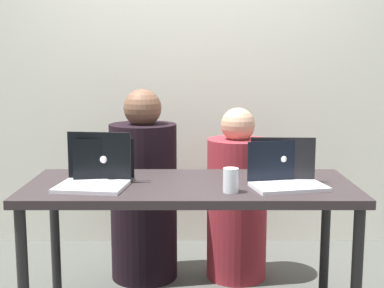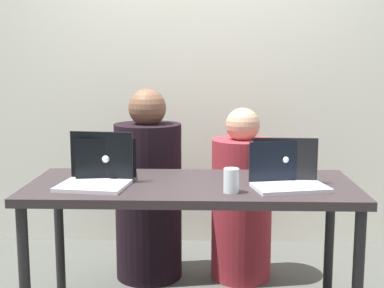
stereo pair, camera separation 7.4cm
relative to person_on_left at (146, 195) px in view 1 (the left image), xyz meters
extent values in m
cube|color=white|center=(0.28, 0.70, 0.84)|extent=(4.50, 0.10, 2.69)
cube|color=#2E2628|center=(0.28, -0.61, 0.20)|extent=(1.57, 0.66, 0.04)
cylinder|color=black|center=(-0.45, -0.89, -0.17)|extent=(0.05, 0.05, 0.69)
cylinder|color=black|center=(1.01, -0.89, -0.17)|extent=(0.05, 0.05, 0.69)
cylinder|color=black|center=(-0.45, -0.33, -0.17)|extent=(0.05, 0.05, 0.69)
cylinder|color=black|center=(1.01, -0.33, -0.17)|extent=(0.05, 0.05, 0.69)
cylinder|color=black|center=(0.00, 0.00, -0.04)|extent=(0.49, 0.49, 0.94)
sphere|color=brown|center=(0.00, 0.00, 0.53)|extent=(0.22, 0.22, 0.22)
cylinder|color=#9E2A34|center=(0.56, 0.00, -0.08)|extent=(0.44, 0.44, 0.85)
sphere|color=tan|center=(0.56, 0.00, 0.43)|extent=(0.20, 0.20, 0.20)
cube|color=#B0B8B7|center=(-0.15, -0.48, 0.23)|extent=(0.32, 0.26, 0.02)
cube|color=black|center=(-0.14, -0.59, 0.33)|extent=(0.29, 0.06, 0.19)
sphere|color=white|center=(-0.13, -0.61, 0.33)|extent=(0.03, 0.03, 0.03)
cube|color=silver|center=(0.74, -0.72, 0.23)|extent=(0.37, 0.27, 0.02)
cube|color=black|center=(0.71, -0.62, 0.33)|extent=(0.32, 0.08, 0.19)
sphere|color=white|center=(0.71, -0.60, 0.33)|extent=(0.03, 0.03, 0.03)
cube|color=#3C393A|center=(0.73, -0.48, 0.23)|extent=(0.32, 0.23, 0.02)
cube|color=black|center=(0.73, -0.60, 0.34)|extent=(0.31, 0.02, 0.20)
sphere|color=white|center=(0.72, -0.61, 0.34)|extent=(0.04, 0.04, 0.04)
cube|color=silver|center=(-0.17, -0.72, 0.23)|extent=(0.34, 0.29, 0.02)
cube|color=black|center=(-0.16, -0.59, 0.35)|extent=(0.31, 0.05, 0.23)
sphere|color=white|center=(-0.15, -0.58, 0.35)|extent=(0.04, 0.04, 0.04)
cylinder|color=white|center=(0.46, -0.79, 0.27)|extent=(0.07, 0.07, 0.11)
cylinder|color=silver|center=(0.46, -0.79, 0.25)|extent=(0.06, 0.06, 0.06)
camera|label=1|loc=(0.29, -3.12, 0.81)|focal=50.00mm
camera|label=2|loc=(0.36, -3.12, 0.81)|focal=50.00mm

